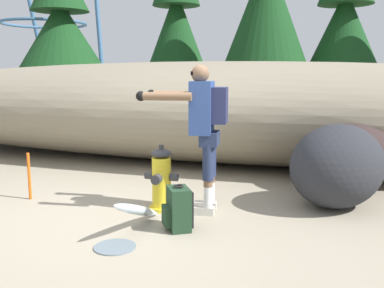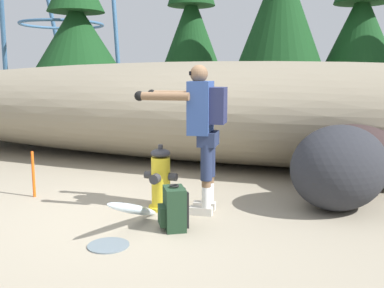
{
  "view_description": "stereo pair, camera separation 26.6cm",
  "coord_description": "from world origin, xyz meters",
  "px_view_note": "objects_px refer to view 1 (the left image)",
  "views": [
    {
      "loc": [
        2.12,
        -4.28,
        1.6
      ],
      "look_at": [
        0.58,
        0.66,
        0.75
      ],
      "focal_mm": 41.01,
      "sensor_mm": 36.0,
      "label": 1
    },
    {
      "loc": [
        2.37,
        -4.19,
        1.6
      ],
      "look_at": [
        0.58,
        0.66,
        0.75
      ],
      "focal_mm": 41.01,
      "sensor_mm": 36.0,
      "label": 2
    }
  ],
  "objects_px": {
    "boulder_large": "(348,153)",
    "survey_stake": "(29,176)",
    "utility_worker": "(203,121)",
    "boulder_mid": "(337,166)",
    "fire_hydrant": "(161,180)",
    "spare_backpack": "(178,209)"
  },
  "relations": [
    {
      "from": "fire_hydrant",
      "to": "survey_stake",
      "type": "relative_size",
      "value": 1.29
    },
    {
      "from": "survey_stake",
      "to": "boulder_mid",
      "type": "bearing_deg",
      "value": 12.4
    },
    {
      "from": "boulder_mid",
      "to": "survey_stake",
      "type": "relative_size",
      "value": 2.11
    },
    {
      "from": "spare_backpack",
      "to": "survey_stake",
      "type": "relative_size",
      "value": 0.78
    },
    {
      "from": "boulder_mid",
      "to": "utility_worker",
      "type": "bearing_deg",
      "value": -156.0
    },
    {
      "from": "utility_worker",
      "to": "survey_stake",
      "type": "height_order",
      "value": "utility_worker"
    },
    {
      "from": "boulder_mid",
      "to": "survey_stake",
      "type": "distance_m",
      "value": 3.81
    },
    {
      "from": "spare_backpack",
      "to": "utility_worker",
      "type": "bearing_deg",
      "value": -129.26
    },
    {
      "from": "utility_worker",
      "to": "boulder_mid",
      "type": "bearing_deg",
      "value": -163.3
    },
    {
      "from": "boulder_large",
      "to": "spare_backpack",
      "type": "bearing_deg",
      "value": -125.85
    },
    {
      "from": "fire_hydrant",
      "to": "spare_backpack",
      "type": "distance_m",
      "value": 0.71
    },
    {
      "from": "fire_hydrant",
      "to": "survey_stake",
      "type": "xyz_separation_m",
      "value": [
        -1.76,
        -0.09,
        -0.06
      ]
    },
    {
      "from": "utility_worker",
      "to": "spare_backpack",
      "type": "height_order",
      "value": "utility_worker"
    },
    {
      "from": "utility_worker",
      "to": "spare_backpack",
      "type": "xyz_separation_m",
      "value": [
        -0.08,
        -0.63,
        -0.85
      ]
    },
    {
      "from": "fire_hydrant",
      "to": "boulder_large",
      "type": "distance_m",
      "value": 2.79
    },
    {
      "from": "utility_worker",
      "to": "survey_stake",
      "type": "xyz_separation_m",
      "value": [
        -2.24,
        -0.16,
        -0.76
      ]
    },
    {
      "from": "boulder_large",
      "to": "survey_stake",
      "type": "height_order",
      "value": "boulder_large"
    },
    {
      "from": "boulder_large",
      "to": "boulder_mid",
      "type": "distance_m",
      "value": 1.1
    },
    {
      "from": "fire_hydrant",
      "to": "spare_backpack",
      "type": "xyz_separation_m",
      "value": [
        0.4,
        -0.56,
        -0.14
      ]
    },
    {
      "from": "spare_backpack",
      "to": "boulder_large",
      "type": "xyz_separation_m",
      "value": [
        1.71,
        2.37,
        0.26
      ]
    },
    {
      "from": "boulder_large",
      "to": "survey_stake",
      "type": "distance_m",
      "value": 4.32
    },
    {
      "from": "boulder_mid",
      "to": "boulder_large",
      "type": "bearing_deg",
      "value": 81.64
    }
  ]
}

